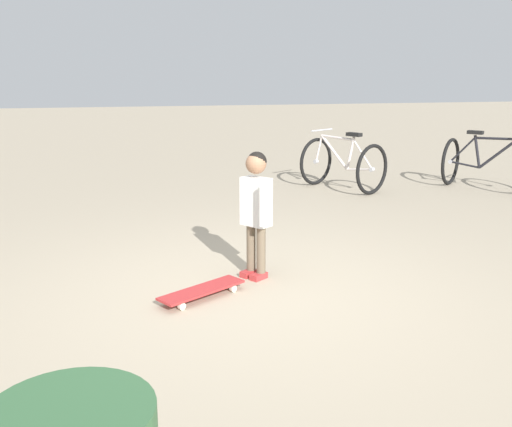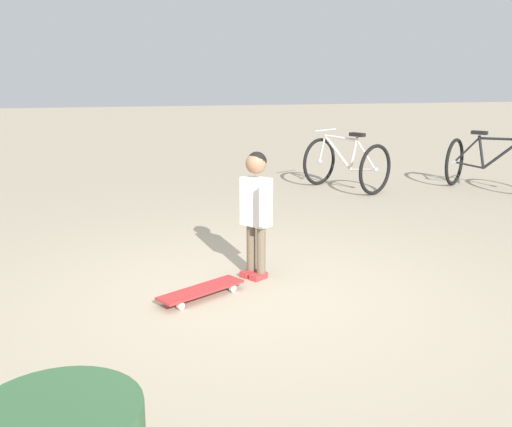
{
  "view_description": "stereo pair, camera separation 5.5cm",
  "coord_description": "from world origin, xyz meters",
  "px_view_note": "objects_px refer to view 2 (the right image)",
  "views": [
    {
      "loc": [
        -4.17,
        0.98,
        1.7
      ],
      "look_at": [
        0.41,
        -0.1,
        0.55
      ],
      "focal_mm": 41.32,
      "sensor_mm": 36.0,
      "label": 1
    },
    {
      "loc": [
        -4.18,
        0.92,
        1.7
      ],
      "look_at": [
        0.41,
        -0.1,
        0.55
      ],
      "focal_mm": 41.32,
      "sensor_mm": 36.0,
      "label": 2
    }
  ],
  "objects_px": {
    "skateboard": "(201,290)",
    "bicycle_far": "(489,163)",
    "bicycle_near": "(346,164)",
    "child_person": "(256,201)"
  },
  "relations": [
    {
      "from": "skateboard",
      "to": "bicycle_far",
      "type": "xyz_separation_m",
      "value": [
        3.31,
        -4.64,
        0.32
      ]
    },
    {
      "from": "skateboard",
      "to": "child_person",
      "type": "bearing_deg",
      "value": -54.16
    },
    {
      "from": "child_person",
      "to": "bicycle_near",
      "type": "bearing_deg",
      "value": -31.79
    },
    {
      "from": "child_person",
      "to": "bicycle_far",
      "type": "bearing_deg",
      "value": -54.57
    },
    {
      "from": "child_person",
      "to": "bicycle_far",
      "type": "distance_m",
      "value": 5.08
    },
    {
      "from": "skateboard",
      "to": "bicycle_near",
      "type": "height_order",
      "value": "bicycle_near"
    },
    {
      "from": "child_person",
      "to": "bicycle_far",
      "type": "xyz_separation_m",
      "value": [
        2.94,
        -4.13,
        -0.28
      ]
    },
    {
      "from": "bicycle_near",
      "to": "bicycle_far",
      "type": "xyz_separation_m",
      "value": [
        -0.43,
        -2.04,
        0.0
      ]
    },
    {
      "from": "child_person",
      "to": "bicycle_near",
      "type": "distance_m",
      "value": 3.97
    },
    {
      "from": "bicycle_near",
      "to": "child_person",
      "type": "bearing_deg",
      "value": 148.21
    }
  ]
}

